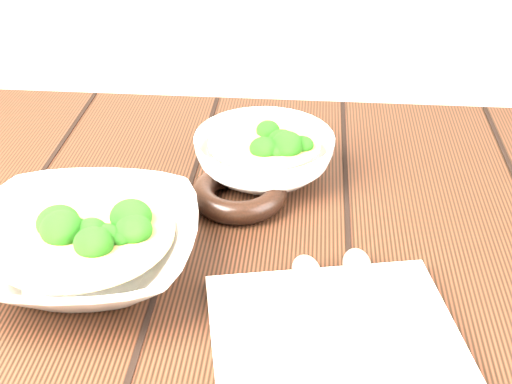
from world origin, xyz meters
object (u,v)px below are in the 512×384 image
Objects in this scene: napkin at (334,335)px; table at (194,324)px; soup_bowl_back at (264,155)px; soup_bowl_front at (84,246)px; trivet at (239,193)px.

table is at bearing 127.72° from napkin.
soup_bowl_front is at bearing -128.74° from soup_bowl_back.
trivet is 0.26m from napkin.
soup_bowl_front is at bearing -151.82° from table.
soup_bowl_front reaches higher than napkin.
soup_bowl_front is 1.11× the size of napkin.
napkin is at bearing -40.41° from table.
soup_bowl_back is (0.17, 0.22, -0.00)m from soup_bowl_front.
napkin is (0.09, -0.30, -0.02)m from soup_bowl_back.
table is 0.25m from napkin.
trivet is 0.51× the size of napkin.
soup_bowl_front is 0.21m from trivet.
soup_bowl_back is 0.08m from trivet.
soup_bowl_back reaches higher than table.
table is at bearing -117.35° from trivet.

